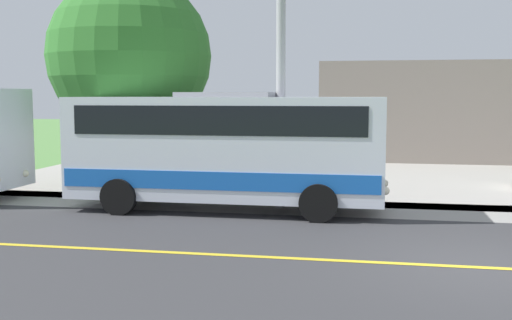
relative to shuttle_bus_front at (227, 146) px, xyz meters
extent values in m
plane|color=#548442|center=(4.46, 5.59, -1.65)|extent=(120.00, 120.00, 0.00)
cube|color=#333335|center=(4.46, 5.59, -1.64)|extent=(8.00, 100.00, 0.01)
cube|color=gray|center=(-0.74, 5.59, -1.64)|extent=(2.40, 100.00, 0.01)
cube|color=gold|center=(4.46, 5.59, -1.64)|extent=(0.16, 100.00, 0.00)
cube|color=silver|center=(0.00, 0.00, -0.03)|extent=(2.32, 7.88, 2.53)
cube|color=blue|center=(0.00, 0.00, -0.75)|extent=(2.36, 7.73, 0.44)
cube|color=black|center=(0.00, 0.00, 0.68)|extent=(2.36, 7.10, 0.70)
cube|color=gray|center=(0.00, 0.00, 1.29)|extent=(1.39, 2.37, 0.12)
cylinder|color=black|center=(-1.16, 2.44, -1.20)|extent=(0.25, 0.90, 0.90)
cylinder|color=black|center=(1.16, 2.44, -1.20)|extent=(0.25, 0.90, 0.90)
cylinder|color=black|center=(-1.16, -2.45, -1.20)|extent=(0.25, 0.90, 0.90)
cylinder|color=black|center=(1.16, -2.45, -1.20)|extent=(0.25, 0.90, 0.90)
sphere|color=#F2EACC|center=(-0.64, 3.96, -0.95)|extent=(0.20, 0.20, 0.20)
sphere|color=#F2EACC|center=(0.64, 3.96, -0.95)|extent=(0.20, 0.20, 0.20)
sphere|color=#F2EACC|center=(-0.78, -6.11, -0.95)|extent=(0.20, 0.20, 0.20)
cylinder|color=#9E9EA3|center=(-0.54, 1.30, 2.22)|extent=(0.24, 0.24, 7.73)
cylinder|color=#4C3826|center=(-2.94, -3.74, -0.52)|extent=(0.36, 0.36, 2.25)
sphere|color=#2D6B28|center=(-2.94, -3.74, 2.48)|extent=(5.00, 5.00, 5.00)
camera|label=1|loc=(15.26, 3.63, 1.27)|focal=43.47mm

